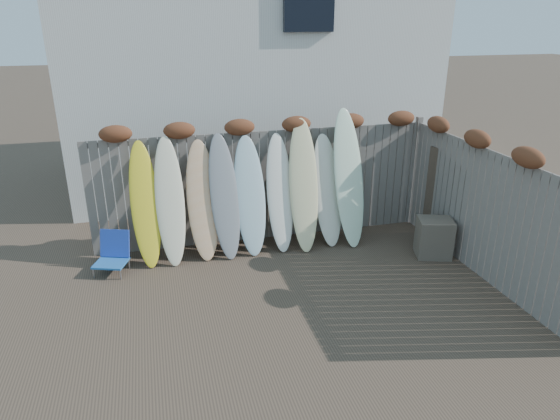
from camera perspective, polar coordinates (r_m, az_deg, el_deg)
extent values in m
plane|color=#493A2D|center=(7.27, 2.46, -10.75)|extent=(80.00, 80.00, 0.00)
cube|color=slate|center=(8.94, -1.97, 2.72)|extent=(6.00, 0.10, 2.00)
cube|color=slate|center=(9.99, 15.09, 4.31)|extent=(0.10, 0.10, 2.10)
ellipsoid|color=brown|center=(8.42, -18.29, 8.26)|extent=(0.52, 0.28, 0.28)
ellipsoid|color=brown|center=(8.42, -11.44, 8.90)|extent=(0.52, 0.28, 0.28)
ellipsoid|color=brown|center=(8.53, -4.65, 9.42)|extent=(0.52, 0.28, 0.28)
ellipsoid|color=brown|center=(8.76, 1.88, 9.79)|extent=(0.52, 0.28, 0.28)
ellipsoid|color=brown|center=(9.09, 8.03, 10.03)|extent=(0.52, 0.28, 0.28)
ellipsoid|color=brown|center=(9.52, 13.69, 10.15)|extent=(0.52, 0.28, 0.28)
cube|color=slate|center=(8.28, 22.39, -0.51)|extent=(0.10, 4.40, 2.00)
ellipsoid|color=brown|center=(7.43, 26.48, 5.40)|extent=(0.28, 0.56, 0.28)
ellipsoid|color=brown|center=(8.25, 21.62, 7.58)|extent=(0.28, 0.56, 0.28)
ellipsoid|color=brown|center=(9.14, 17.64, 9.30)|extent=(0.28, 0.56, 0.28)
cube|color=silver|center=(12.61, -4.15, 17.45)|extent=(8.00, 5.00, 6.00)
cube|color=#2262AE|center=(8.43, -18.76, -5.76)|extent=(0.59, 0.56, 0.03)
cube|color=blue|center=(8.51, -18.36, -3.62)|extent=(0.50, 0.30, 0.44)
cylinder|color=#A3A3AA|center=(8.41, -20.55, -6.74)|extent=(0.03, 0.03, 0.18)
cylinder|color=#A4A5AB|center=(8.70, -19.57, -5.65)|extent=(0.03, 0.03, 0.18)
cylinder|color=#ACABB3|center=(8.24, -17.76, -6.99)|extent=(0.03, 0.03, 0.18)
cylinder|color=#B9B9C1|center=(8.53, -16.86, -5.86)|extent=(0.03, 0.03, 0.18)
cube|color=brown|center=(8.89, 17.19, -3.04)|extent=(0.68, 0.62, 0.66)
cube|color=#3A2A23|center=(9.22, 18.82, 1.09)|extent=(0.32, 1.10, 1.68)
ellipsoid|color=yellow|center=(8.35, -15.17, 0.58)|extent=(0.48, 0.73, 2.00)
ellipsoid|color=#EEE8C6|center=(8.32, -12.46, 0.93)|extent=(0.47, 0.73, 2.05)
ellipsoid|color=#E0C37F|center=(8.40, -8.84, 1.07)|extent=(0.53, 0.70, 1.96)
ellipsoid|color=gray|center=(8.39, -6.36, 1.50)|extent=(0.54, 0.76, 2.05)
ellipsoid|color=#ACCFDA|center=(8.49, -3.45, 1.61)|extent=(0.53, 0.71, 1.99)
ellipsoid|color=white|center=(8.62, -0.01, 1.95)|extent=(0.49, 0.73, 1.99)
ellipsoid|color=#F5EAAC|center=(8.62, 2.72, 2.80)|extent=(0.57, 0.83, 2.23)
ellipsoid|color=white|center=(8.86, 5.43, 2.23)|extent=(0.56, 0.72, 1.93)
ellipsoid|color=#D7F7D5|center=(8.87, 7.86, 3.61)|extent=(0.56, 0.85, 2.37)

